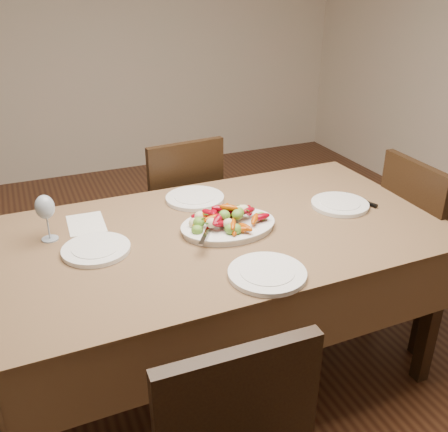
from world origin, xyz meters
TOP-DOWN VIEW (x-y plane):
  - floor at (0.00, 0.00)m, footprint 6.00×6.00m
  - wall_back at (0.00, 3.00)m, footprint 5.00×0.02m
  - dining_table at (0.11, 0.04)m, footprint 1.85×1.06m
  - chair_far at (0.14, 0.85)m, footprint 0.46×0.46m
  - chair_right at (1.22, -0.05)m, footprint 0.44×0.44m
  - serving_platter at (0.12, 0.03)m, footprint 0.39×0.29m
  - roasted_vegetables at (0.12, 0.03)m, footprint 0.32×0.22m
  - serving_spoon at (0.06, -0.01)m, footprint 0.27×0.20m
  - plate_left at (-0.42, 0.06)m, footprint 0.26×0.26m
  - plate_right at (0.69, 0.04)m, footprint 0.26×0.26m
  - plate_far at (0.10, 0.37)m, footprint 0.27×0.27m
  - plate_near at (0.11, -0.35)m, footprint 0.28×0.28m
  - wine_glass at (-0.57, 0.23)m, footprint 0.08×0.08m
  - menu_card at (-0.41, 0.32)m, footprint 0.16×0.22m
  - table_knife at (0.82, 0.04)m, footprint 0.08×0.19m

SIDE VIEW (x-z plane):
  - floor at x=0.00m, z-range 0.00..0.00m
  - dining_table at x=0.11m, z-range 0.00..0.76m
  - chair_far at x=0.14m, z-range 0.00..0.95m
  - chair_right at x=1.22m, z-range 0.00..0.95m
  - menu_card at x=-0.41m, z-range 0.76..0.76m
  - table_knife at x=0.82m, z-range 0.76..0.77m
  - plate_left at x=-0.42m, z-range 0.76..0.78m
  - plate_right at x=0.69m, z-range 0.76..0.78m
  - plate_far at x=0.10m, z-range 0.76..0.78m
  - plate_near at x=0.11m, z-range 0.76..0.78m
  - serving_platter at x=0.12m, z-range 0.76..0.78m
  - serving_spoon at x=0.06m, z-range 0.79..0.82m
  - roasted_vegetables at x=0.12m, z-range 0.78..0.87m
  - wine_glass at x=-0.57m, z-range 0.76..0.96m
  - wall_back at x=0.00m, z-range 0.00..2.80m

